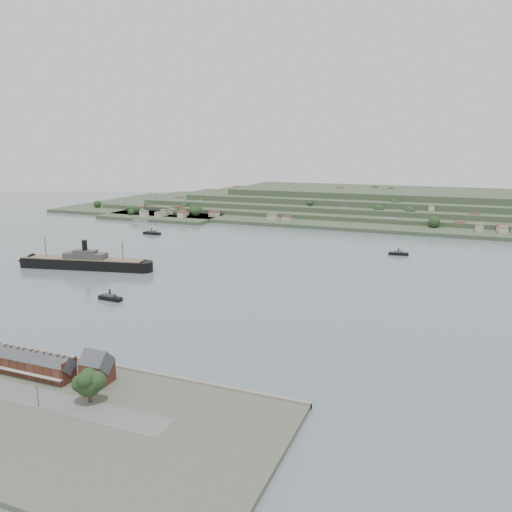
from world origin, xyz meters
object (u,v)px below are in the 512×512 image
at_px(terrace_row, 17,360).
at_px(gabled_building, 97,368).
at_px(steamship, 80,262).
at_px(tugboat, 110,298).
at_px(fig_tree, 89,383).

relative_size(terrace_row, gabled_building, 3.95).
bearing_deg(steamship, terrace_row, -56.77).
bearing_deg(steamship, tugboat, -38.38).
distance_m(terrace_row, fig_tree, 46.25).
bearing_deg(steamship, gabled_building, -47.37).
xyz_separation_m(gabled_building, fig_tree, (7.60, -13.80, 1.72)).
xyz_separation_m(gabled_building, steamship, (-139.28, 151.32, -3.22)).
relative_size(terrace_row, steamship, 0.50).
height_order(gabled_building, steamship, steamship).
height_order(steamship, fig_tree, steamship).
distance_m(gabled_building, tugboat, 115.84).
bearing_deg(terrace_row, gabled_building, 6.12).
height_order(terrace_row, fig_tree, fig_tree).
bearing_deg(fig_tree, steamship, 131.66).
bearing_deg(terrace_row, fig_tree, -12.23).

